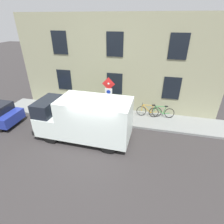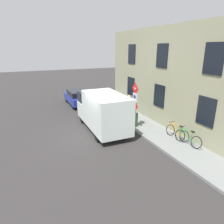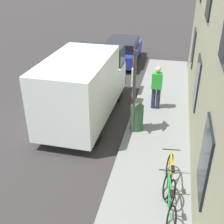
{
  "view_description": "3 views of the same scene",
  "coord_description": "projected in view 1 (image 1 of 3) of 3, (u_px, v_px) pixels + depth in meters",
  "views": [
    {
      "loc": [
        -7.41,
        -2.6,
        6.21
      ],
      "look_at": [
        1.9,
        -0.37,
        1.07
      ],
      "focal_mm": 28.34,
      "sensor_mm": 36.0,
      "label": 1
    },
    {
      "loc": [
        -4.22,
        -10.76,
        5.2
      ],
      "look_at": [
        1.17,
        1.05,
        1.03
      ],
      "focal_mm": 32.26,
      "sensor_mm": 36.0,
      "label": 2
    },
    {
      "loc": [
        3.44,
        -8.39,
        5.43
      ],
      "look_at": [
        1.67,
        -0.4,
        1.0
      ],
      "focal_mm": 46.12,
      "sensor_mm": 36.0,
      "label": 3
    }
  ],
  "objects": [
    {
      "name": "delivery_van",
      "position": [
        85.0,
        118.0,
        9.66
      ],
      "size": [
        2.11,
        5.37,
        2.5
      ],
      "rotation": [
        0.0,
        0.0,
        1.55
      ],
      "color": "white",
      "rests_on": "ground_plane"
    },
    {
      "name": "bicycle_green",
      "position": [
        161.0,
        112.0,
        12.02
      ],
      "size": [
        0.5,
        1.72,
        0.89
      ],
      "rotation": [
        0.0,
        0.0,
        1.71
      ],
      "color": "black",
      "rests_on": "sidewalk_slab"
    },
    {
      "name": "pedestrian",
      "position": [
        84.0,
        102.0,
        12.19
      ],
      "size": [
        0.41,
        0.27,
        1.72
      ],
      "rotation": [
        0.0,
        0.0,
        4.74
      ],
      "color": "#262B47",
      "rests_on": "sidewalk_slab"
    },
    {
      "name": "sidewalk_slab",
      "position": [
        111.0,
        116.0,
        12.48
      ],
      "size": [
        2.16,
        16.03,
        0.14
      ],
      "primitive_type": "cube",
      "color": "gray",
      "rests_on": "ground_plane"
    },
    {
      "name": "litter_bin",
      "position": [
        106.0,
        114.0,
        11.64
      ],
      "size": [
        0.44,
        0.44,
        0.9
      ],
      "primitive_type": "cylinder",
      "color": "#2D5133",
      "rests_on": "sidewalk_slab"
    },
    {
      "name": "sign_post_stacked",
      "position": [
        109.0,
        96.0,
        10.82
      ],
      "size": [
        0.15,
        0.56,
        2.87
      ],
      "color": "#474C47",
      "rests_on": "sidewalk_slab"
    },
    {
      "name": "bicycle_orange",
      "position": [
        149.0,
        111.0,
        12.2
      ],
      "size": [
        0.46,
        1.72,
        0.89
      ],
      "rotation": [
        0.0,
        0.0,
        1.66
      ],
      "color": "black",
      "rests_on": "sidewalk_slab"
    },
    {
      "name": "building_facade",
      "position": [
        116.0,
        66.0,
        12.19
      ],
      "size": [
        0.75,
        14.03,
        6.53
      ],
      "color": "#9A9A78",
      "rests_on": "ground_plane"
    },
    {
      "name": "ground_plane",
      "position": [
        98.0,
        144.0,
        9.82
      ],
      "size": [
        80.0,
        80.0,
        0.0
      ],
      "primitive_type": "plane",
      "color": "#312E2E"
    }
  ]
}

